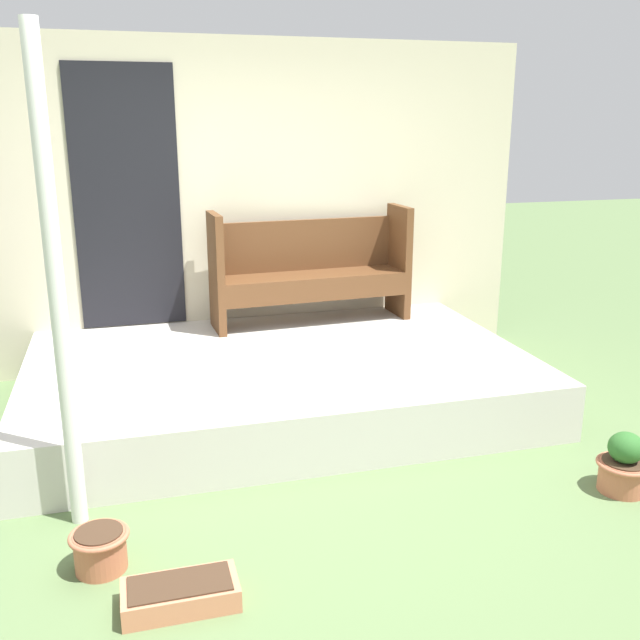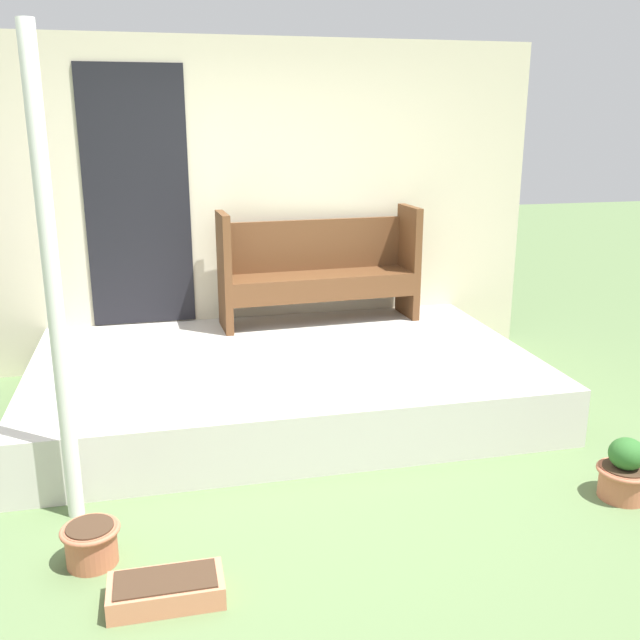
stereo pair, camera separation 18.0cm
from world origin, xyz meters
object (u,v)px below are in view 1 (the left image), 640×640
Objects in this scene: bench at (310,265)px; flower_pot_middle at (624,466)px; support_post at (57,292)px; flower_pot_left at (100,548)px; planter_box_rect at (181,594)px.

bench is 4.67× the size of flower_pot_middle.
support_post is 6.96× the size of flower_pot_middle.
flower_pot_left is 0.79× the size of flower_pot_middle.
support_post is 8.86× the size of flower_pot_left.
flower_pot_left is at bearing -76.07° from support_post.
support_post is 4.94× the size of planter_box_rect.
flower_pot_left is at bearing -126.56° from bench.
bench is at bearing 56.36° from flower_pot_left.
support_post reaches higher than flower_pot_left.
bench is at bearing 48.86° from support_post.
bench is (1.76, 2.01, -0.36)m from support_post.
planter_box_rect is (0.44, -0.82, -1.15)m from support_post.
bench is 3.32× the size of planter_box_rect.
flower_pot_left is at bearing 132.59° from planter_box_rect.
planter_box_rect is at bearing -47.41° from flower_pot_left.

